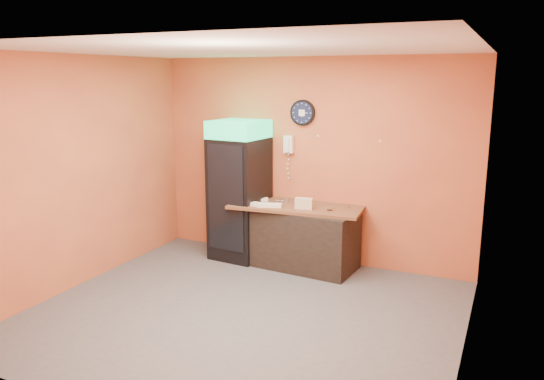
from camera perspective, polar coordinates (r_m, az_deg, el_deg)
The scene contains 15 objects.
floor at distance 5.95m, azimuth -3.00°, elevation -13.12°, with size 4.50×4.50×0.00m, color #47474C.
back_wall at distance 7.30m, azimuth 4.20°, elevation 3.14°, with size 4.50×0.02×2.80m, color #CE6C3A.
left_wall at distance 6.84m, azimuth -20.09°, elevation 1.81°, with size 0.02×4.00×2.80m, color #CE6C3A.
right_wall at distance 4.90m, azimuth 20.82°, elevation -2.11°, with size 0.02×4.00×2.80m, color #CE6C3A.
ceiling at distance 5.39m, azimuth -3.34°, elevation 14.90°, with size 4.50×4.00×0.02m, color white.
beverage_cooler at distance 7.41m, azimuth -3.64°, elevation -0.24°, with size 0.74×0.75×1.95m.
prep_counter at distance 7.22m, azimuth 2.61°, elevation -5.07°, with size 1.61×0.72×0.81m, color black.
wall_clock at distance 7.24m, azimuth 3.31°, elevation 8.30°, with size 0.35×0.06×0.35m.
wall_phone at distance 7.34m, azimuth 1.78°, elevation 4.93°, with size 0.13×0.11×0.24m.
butcher_paper at distance 7.11m, azimuth 2.64°, elevation -1.81°, with size 1.76×0.74×0.04m, color brown.
sub_roll_stack at distance 6.90m, azimuth 3.46°, elevation -1.47°, with size 0.24×0.10×0.15m.
wrapped_sandwich_left at distance 7.09m, azimuth -1.91°, elevation -1.51°, with size 0.29×0.11×0.04m, color white.
wrapped_sandwich_mid at distance 7.01m, azimuth -0.19°, elevation -1.65°, with size 0.30×0.12×0.04m, color white.
wrapped_sandwich_right at distance 7.35m, azimuth -1.48°, elevation -1.02°, with size 0.27×0.11×0.04m, color white.
kitchen_tool at distance 7.26m, azimuth 1.58°, elevation -1.08°, with size 0.07×0.07×0.07m, color silver.
Camera 1 is at (2.53, -4.76, 2.54)m, focal length 35.00 mm.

